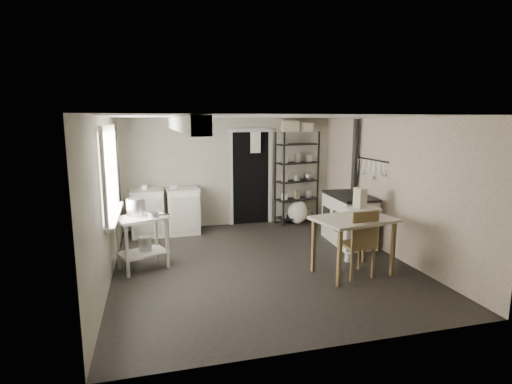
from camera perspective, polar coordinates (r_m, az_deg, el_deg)
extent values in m
plane|color=black|center=(6.48, 0.68, -10.09)|extent=(5.00, 5.00, 0.00)
plane|color=silver|center=(6.07, 0.73, 10.72)|extent=(5.00, 5.00, 0.00)
cube|color=#ACA692|center=(8.58, -3.73, 2.84)|extent=(4.50, 0.02, 2.30)
cube|color=#ACA692|center=(3.88, 10.60, -6.36)|extent=(4.50, 0.02, 2.30)
cube|color=#ACA692|center=(5.99, -20.53, -0.99)|extent=(0.02, 5.00, 2.30)
cube|color=#ACA692|center=(7.10, 18.50, 0.80)|extent=(0.02, 5.00, 2.30)
cylinder|color=silver|center=(6.30, -16.78, -2.19)|extent=(0.36, 0.36, 0.29)
cylinder|color=silver|center=(6.15, -14.42, -3.24)|extent=(0.21, 0.21, 0.09)
cylinder|color=silver|center=(6.39, -15.55, -7.10)|extent=(0.21, 0.21, 0.22)
imported|color=white|center=(8.05, -11.90, 0.76)|extent=(0.38, 0.38, 0.07)
imported|color=white|center=(7.95, -15.69, 0.61)|extent=(0.17, 0.17, 0.11)
imported|color=white|center=(8.62, 4.31, 4.34)|extent=(0.12, 0.12, 0.19)
cube|color=beige|center=(8.65, 4.86, 8.61)|extent=(0.36, 0.33, 0.23)
cube|color=beige|center=(8.77, 7.10, 8.46)|extent=(0.33, 0.31, 0.18)
cube|color=beige|center=(6.76, 14.64, -0.67)|extent=(0.14, 0.22, 0.32)
imported|color=white|center=(5.99, 15.94, -4.12)|extent=(0.12, 0.12, 0.09)
ellipsoid|color=white|center=(8.83, 5.98, -2.98)|extent=(0.43, 0.37, 0.52)
cylinder|color=white|center=(6.69, 13.06, -9.00)|extent=(0.13, 0.13, 0.14)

